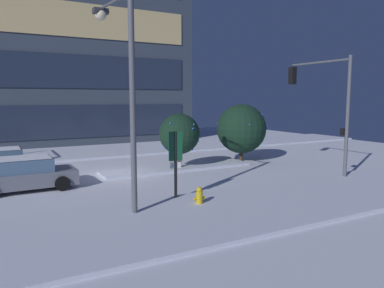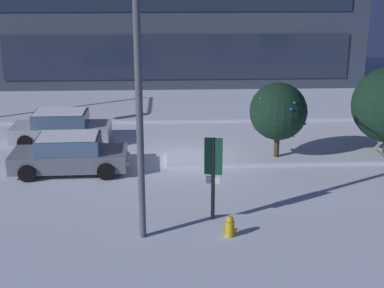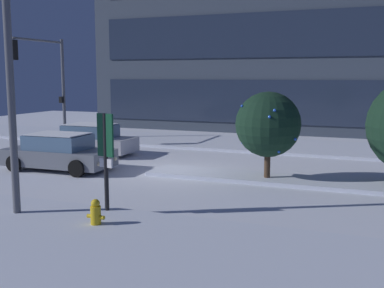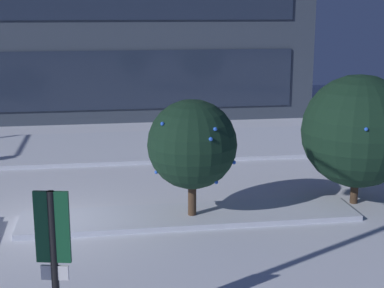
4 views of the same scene
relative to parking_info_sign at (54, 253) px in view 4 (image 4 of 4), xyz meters
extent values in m
plane|color=silver|center=(-0.69, 5.99, -1.77)|extent=(52.00, 52.00, 0.00)
cube|color=silver|center=(-0.69, 14.28, -1.70)|extent=(52.00, 5.20, 0.14)
cube|color=silver|center=(3.05, 5.95, -1.70)|extent=(9.00, 1.80, 0.14)
cube|color=#232D42|center=(-0.77, 19.52, 0.35)|extent=(21.89, 0.10, 2.83)
cylinder|color=black|center=(0.00, 0.00, -0.38)|extent=(0.12, 0.12, 2.79)
cube|color=#144C2D|center=(0.00, 0.00, 0.44)|extent=(0.55, 0.18, 1.16)
cube|color=white|center=(0.00, 0.00, -0.32)|extent=(0.44, 0.14, 0.24)
cylinder|color=#473323|center=(7.93, 6.49, -1.39)|extent=(0.22, 0.22, 0.77)
sphere|color=black|center=(7.93, 6.49, 0.35)|extent=(3.20, 3.20, 3.20)
sphere|color=blue|center=(6.83, 7.63, 0.67)|extent=(0.10, 0.10, 0.10)
sphere|color=blue|center=(7.45, 4.99, 0.73)|extent=(0.10, 0.10, 0.10)
sphere|color=blue|center=(8.67, 7.50, -0.66)|extent=(0.10, 0.10, 0.10)
sphere|color=blue|center=(6.92, 7.47, -0.43)|extent=(0.10, 0.10, 0.10)
cylinder|color=#473323|center=(3.09, 5.84, -1.24)|extent=(0.22, 0.22, 1.08)
sphere|color=black|center=(3.09, 5.84, 0.30)|extent=(2.34, 2.34, 2.34)
sphere|color=blue|center=(3.38, 4.76, 0.66)|extent=(0.10, 0.10, 0.10)
sphere|color=blue|center=(2.27, 5.32, 0.96)|extent=(0.10, 0.10, 0.10)
sphere|color=blue|center=(3.63, 5.25, -0.58)|extent=(0.10, 0.10, 0.10)
sphere|color=blue|center=(4.13, 5.48, -0.14)|extent=(0.10, 0.10, 0.10)
sphere|color=blue|center=(2.16, 5.88, -0.42)|extent=(0.10, 0.10, 0.10)
sphere|color=blue|center=(3.92, 6.68, 0.21)|extent=(0.10, 0.10, 0.10)
sphere|color=blue|center=(3.52, 4.90, 0.87)|extent=(0.10, 0.10, 0.10)
camera|label=1|loc=(-6.36, -13.06, 2.32)|focal=34.68mm
camera|label=2|loc=(-1.32, -15.97, 5.99)|focal=52.51mm
camera|label=3|loc=(6.91, -10.98, 2.02)|focal=44.90mm
camera|label=4|loc=(0.84, -8.78, 3.76)|focal=54.93mm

